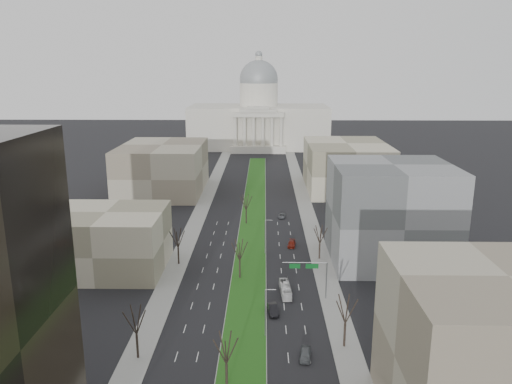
# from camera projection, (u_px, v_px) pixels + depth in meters

# --- Properties ---
(ground) EXTENTS (600.00, 600.00, 0.00)m
(ground) POSITION_uv_depth(u_px,v_px,m) (253.00, 224.00, 151.41)
(ground) COLOR black
(ground) RESTS_ON ground
(median) EXTENTS (8.00, 222.03, 0.20)m
(median) POSITION_uv_depth(u_px,v_px,m) (253.00, 225.00, 150.40)
(median) COLOR #999993
(median) RESTS_ON ground
(sidewalk_left) EXTENTS (5.00, 330.00, 0.15)m
(sidewalk_left) POSITION_uv_depth(u_px,v_px,m) (182.00, 253.00, 127.45)
(sidewalk_left) COLOR gray
(sidewalk_left) RESTS_ON ground
(sidewalk_right) EXTENTS (5.00, 330.00, 0.15)m
(sidewalk_right) POSITION_uv_depth(u_px,v_px,m) (319.00, 254.00, 126.87)
(sidewalk_right) COLOR gray
(sidewalk_right) RESTS_ON ground
(capitol) EXTENTS (80.00, 46.00, 55.00)m
(capitol) POSITION_uv_depth(u_px,v_px,m) (259.00, 119.00, 292.38)
(capitol) COLOR beige
(capitol) RESTS_ON ground
(building_beige_left) EXTENTS (26.00, 22.00, 14.00)m
(building_beige_left) POSITION_uv_depth(u_px,v_px,m) (108.00, 241.00, 116.31)
(building_beige_left) COLOR gray
(building_beige_left) RESTS_ON ground
(building_tan_right) EXTENTS (26.00, 24.00, 22.00)m
(building_tan_right) POSITION_uv_depth(u_px,v_px,m) (498.00, 357.00, 62.87)
(building_tan_right) COLOR gray
(building_tan_right) RESTS_ON ground
(building_grey_right) EXTENTS (28.00, 26.00, 24.00)m
(building_grey_right) POSITION_uv_depth(u_px,v_px,m) (390.00, 213.00, 120.76)
(building_grey_right) COLOR slate
(building_grey_right) RESTS_ON ground
(building_far_left) EXTENTS (30.00, 40.00, 18.00)m
(building_far_left) POSITION_uv_depth(u_px,v_px,m) (163.00, 168.00, 188.54)
(building_far_left) COLOR gray
(building_far_left) RESTS_ON ground
(building_far_right) EXTENTS (30.00, 40.00, 18.00)m
(building_far_right) POSITION_uv_depth(u_px,v_px,m) (346.00, 166.00, 192.23)
(building_far_right) COLOR gray
(building_far_right) RESTS_ON ground
(tree_left_mid) EXTENTS (5.40, 5.40, 9.72)m
(tree_left_mid) POSITION_uv_depth(u_px,v_px,m) (136.00, 320.00, 80.19)
(tree_left_mid) COLOR black
(tree_left_mid) RESTS_ON ground
(tree_left_far) EXTENTS (5.28, 5.28, 9.50)m
(tree_left_far) POSITION_uv_depth(u_px,v_px,m) (178.00, 237.00, 118.99)
(tree_left_far) COLOR black
(tree_left_far) RESTS_ON ground
(tree_right_mid) EXTENTS (5.52, 5.52, 9.94)m
(tree_right_mid) POSITION_uv_depth(u_px,v_px,m) (346.00, 309.00, 83.46)
(tree_right_mid) COLOR black
(tree_right_mid) RESTS_ON ground
(tree_right_far) EXTENTS (5.04, 5.04, 9.07)m
(tree_right_far) POSITION_uv_depth(u_px,v_px,m) (320.00, 234.00, 122.38)
(tree_right_far) COLOR black
(tree_right_far) RESTS_ON ground
(tree_median_a) EXTENTS (5.40, 5.40, 9.72)m
(tree_median_a) POSITION_uv_depth(u_px,v_px,m) (226.00, 348.00, 72.18)
(tree_median_a) COLOR black
(tree_median_a) RESTS_ON ground
(tree_median_b) EXTENTS (5.40, 5.40, 9.72)m
(tree_median_b) POSITION_uv_depth(u_px,v_px,m) (240.00, 249.00, 110.95)
(tree_median_b) COLOR black
(tree_median_b) RESTS_ON ground
(tree_median_c) EXTENTS (5.40, 5.40, 9.72)m
(tree_median_c) POSITION_uv_depth(u_px,v_px,m) (246.00, 202.00, 149.72)
(tree_median_c) COLOR black
(tree_median_c) RESTS_ON ground
(streetlamp_median_b) EXTENTS (1.90, 0.20, 9.16)m
(streetlamp_median_b) POSITION_uv_depth(u_px,v_px,m) (266.00, 312.00, 87.16)
(streetlamp_median_b) COLOR gray
(streetlamp_median_b) RESTS_ON ground
(streetlamp_median_c) EXTENTS (1.90, 0.20, 9.16)m
(streetlamp_median_c) POSITION_uv_depth(u_px,v_px,m) (265.00, 236.00, 125.93)
(streetlamp_median_c) COLOR gray
(streetlamp_median_c) RESTS_ON ground
(mast_arm_signs) EXTENTS (9.12, 0.24, 8.09)m
(mast_arm_signs) POSITION_uv_depth(u_px,v_px,m) (313.00, 271.00, 101.25)
(mast_arm_signs) COLOR gray
(mast_arm_signs) RESTS_ON ground
(car_grey_near) EXTENTS (2.39, 4.70, 1.53)m
(car_grey_near) POSITION_uv_depth(u_px,v_px,m) (305.00, 354.00, 81.73)
(car_grey_near) COLOR #4F5457
(car_grey_near) RESTS_ON ground
(car_black) EXTENTS (2.40, 5.23, 1.66)m
(car_black) POSITION_uv_depth(u_px,v_px,m) (273.00, 309.00, 96.58)
(car_black) COLOR black
(car_black) RESTS_ON ground
(car_red) EXTENTS (2.55, 4.91, 1.36)m
(car_red) POSITION_uv_depth(u_px,v_px,m) (292.00, 244.00, 132.50)
(car_red) COLOR maroon
(car_red) RESTS_ON ground
(car_grey_far) EXTENTS (2.60, 4.69, 1.24)m
(car_grey_far) POSITION_uv_depth(u_px,v_px,m) (282.00, 216.00, 157.67)
(car_grey_far) COLOR #54575C
(car_grey_far) RESTS_ON ground
(box_van) EXTENTS (2.45, 8.28, 2.28)m
(box_van) POSITION_uv_depth(u_px,v_px,m) (285.00, 289.00, 104.53)
(box_van) COLOR white
(box_van) RESTS_ON ground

